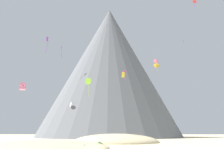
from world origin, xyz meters
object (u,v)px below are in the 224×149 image
(rock_massif, at_px, (110,70))
(kite_pink_low, at_px, (23,87))
(bush_far_left, at_px, (148,141))
(kite_gold_mid, at_px, (156,65))
(bush_far_right, at_px, (84,147))
(kite_yellow_mid, at_px, (123,75))
(kite_violet_high, at_px, (47,42))
(kite_magenta_mid, at_px, (124,72))
(bush_mid_center, at_px, (99,144))
(kite_lime_low, at_px, (88,81))
(bush_near_right, at_px, (122,141))
(kite_blue_high, at_px, (183,41))
(bush_low_patch, at_px, (156,141))
(kite_white_low, at_px, (71,105))
(kite_rainbow_mid, at_px, (156,61))
(kite_indigo_high, at_px, (61,49))
(kite_red_high, at_px, (195,2))
(bush_ridge_crest, at_px, (47,144))

(rock_massif, xyz_separation_m, kite_pink_low, (-19.93, -53.44, -20.02))
(bush_far_left, relative_size, kite_gold_mid, 0.52)
(bush_far_right, height_order, kite_pink_low, kite_pink_low)
(kite_yellow_mid, height_order, kite_violet_high, kite_violet_high)
(kite_magenta_mid, bearing_deg, bush_mid_center, -111.44)
(bush_far_right, xyz_separation_m, kite_lime_low, (-2.40, 18.16, 13.31))
(bush_mid_center, bearing_deg, kite_yellow_mid, 74.33)
(bush_near_right, distance_m, kite_blue_high, 41.85)
(bush_low_patch, xyz_separation_m, kite_magenta_mid, (-6.04, 16.29, 20.18))
(kite_white_low, height_order, kite_gold_mid, kite_gold_mid)
(kite_white_low, bearing_deg, bush_far_left, -169.77)
(kite_pink_low, distance_m, kite_rainbow_mid, 39.44)
(kite_indigo_high, bearing_deg, bush_low_patch, -140.84)
(rock_massif, bearing_deg, kite_violet_high, -111.11)
(kite_indigo_high, bearing_deg, kite_lime_low, -156.50)
(rock_massif, distance_m, kite_violet_high, 49.06)
(kite_indigo_high, height_order, kite_gold_mid, kite_indigo_high)
(bush_far_left, bearing_deg, kite_violet_high, 164.19)
(bush_low_patch, distance_m, kite_violet_high, 42.87)
(bush_far_right, bearing_deg, kite_yellow_mid, 76.21)
(kite_white_low, bearing_deg, kite_violet_high, 138.56)
(bush_far_left, height_order, bush_mid_center, bush_mid_center)
(bush_near_right, bearing_deg, bush_far_right, -103.34)
(kite_red_high, bearing_deg, kite_gold_mid, 179.37)
(rock_massif, relative_size, kite_magenta_mid, 30.14)
(kite_magenta_mid, bearing_deg, kite_rainbow_mid, -14.32)
(kite_lime_low, bearing_deg, rock_massif, -69.47)
(kite_white_low, bearing_deg, kite_red_high, -147.79)
(kite_yellow_mid, relative_size, kite_red_high, 0.53)
(rock_massif, distance_m, kite_white_low, 35.72)
(kite_lime_low, xyz_separation_m, kite_violet_high, (-14.92, 11.70, 15.42))
(kite_rainbow_mid, height_order, kite_violet_high, kite_violet_high)
(bush_far_left, distance_m, kite_indigo_high, 60.18)
(bush_far_left, distance_m, kite_gold_mid, 35.16)
(bush_ridge_crest, height_order, kite_indigo_high, kite_indigo_high)
(bush_ridge_crest, relative_size, kite_white_low, 0.80)
(kite_indigo_high, distance_m, kite_white_low, 26.84)
(kite_magenta_mid, bearing_deg, bush_far_right, -111.24)
(kite_magenta_mid, bearing_deg, kite_white_low, 131.86)
(kite_violet_high, bearing_deg, kite_pink_low, 91.18)
(bush_far_right, bearing_deg, kite_rainbow_mid, 64.43)
(kite_red_high, bearing_deg, bush_near_right, -106.91)
(kite_rainbow_mid, bearing_deg, rock_massif, 53.10)
(bush_far_left, bearing_deg, kite_lime_low, -165.44)
(bush_far_left, relative_size, bush_ridge_crest, 1.24)
(rock_massif, bearing_deg, bush_low_patch, -77.89)
(kite_pink_low, xyz_separation_m, kite_blue_high, (46.63, 16.19, 18.95))
(bush_low_patch, xyz_separation_m, kite_indigo_high, (-33.07, 38.06, 37.08))
(bush_far_left, distance_m, kite_magenta_mid, 24.66)
(kite_indigo_high, xyz_separation_m, kite_magenta_mid, (27.03, -21.78, -16.90))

